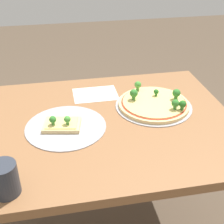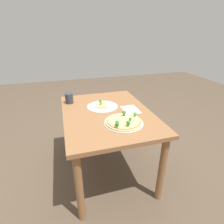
# 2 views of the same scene
# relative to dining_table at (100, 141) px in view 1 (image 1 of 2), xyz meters

# --- Properties ---
(dining_table) EXTENTS (1.09, 0.81, 0.70)m
(dining_table) POSITION_rel_dining_table_xyz_m (0.00, 0.00, 0.00)
(dining_table) COLOR brown
(dining_table) RESTS_ON ground_plane
(pizza_tray_whole) EXTENTS (0.33, 0.33, 0.07)m
(pizza_tray_whole) POSITION_rel_dining_table_xyz_m (0.25, 0.08, 0.11)
(pizza_tray_whole) COLOR #A3A3A8
(pizza_tray_whole) RESTS_ON dining_table
(pizza_tray_slice) EXTENTS (0.31, 0.31, 0.06)m
(pizza_tray_slice) POSITION_rel_dining_table_xyz_m (-0.14, -0.01, 0.11)
(pizza_tray_slice) COLOR #A3A3A8
(pizza_tray_slice) RESTS_ON dining_table
(drinking_cup) EXTENTS (0.08, 0.08, 0.10)m
(drinking_cup) POSITION_rel_dining_table_xyz_m (-0.33, -0.32, 0.15)
(drinking_cup) COLOR #2D333D
(drinking_cup) RESTS_ON dining_table
(paper_menu) EXTENTS (0.20, 0.15, 0.00)m
(paper_menu) POSITION_rel_dining_table_xyz_m (0.02, 0.23, 0.10)
(paper_menu) COLOR white
(paper_menu) RESTS_ON dining_table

